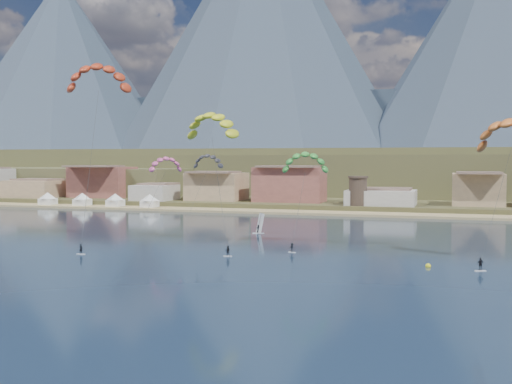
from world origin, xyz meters
TOP-DOWN VIEW (x-y plane):
  - ground at (0.00, 0.00)m, footprint 2400.00×2400.00m
  - beach at (0.00, 106.00)m, footprint 2200.00×12.00m
  - land at (0.00, 560.00)m, footprint 2200.00×900.00m
  - foothills at (22.39, 232.47)m, footprint 940.00×210.00m
  - mountain_ridge at (-14.60, 823.65)m, footprint 2060.00×480.00m
  - town at (-40.00, 122.00)m, footprint 400.00×24.00m
  - watchtower at (5.00, 114.00)m, footprint 5.82×5.82m
  - beach_tents at (-76.25, 106.00)m, footprint 43.40×6.40m
  - kitesurfer_red at (-29.91, 32.57)m, footprint 12.96×16.30m
  - kitesurfer_yellow at (-10.19, 38.01)m, footprint 13.90×15.82m
  - kitesurfer_orange at (39.22, 33.34)m, footprint 12.15×14.43m
  - kitesurfer_green at (6.04, 41.83)m, footprint 9.02×11.59m
  - distant_kite_pink at (-31.08, 62.06)m, footprint 7.87×7.76m
  - distant_kite_dark at (-25.43, 73.69)m, footprint 7.89×5.66m
  - windsurfer at (-7.17, 56.71)m, footprint 2.41×2.63m
  - buoy at (27.90, 25.63)m, footprint 0.78×0.78m

SIDE VIEW (x-z plane):
  - ground at x=0.00m, z-range 0.00..0.00m
  - land at x=0.00m, z-range -2.00..2.00m
  - buoy at x=27.90m, z-range -0.26..0.52m
  - beach at x=0.00m, z-range -0.20..0.70m
  - windsurfer at x=-7.17m, z-range -0.77..3.44m
  - beach_tents at x=-76.25m, z-range 1.21..6.21m
  - watchtower at x=5.00m, z-range 2.07..10.67m
  - town at x=-40.00m, z-range 2.00..14.00m
  - foothills at x=22.39m, z-range 0.08..18.08m
  - distant_kite_pink at x=-31.08m, z-range 6.05..23.68m
  - kitesurfer_green at x=6.04m, z-range 6.33..24.32m
  - distant_kite_dark at x=-25.43m, z-range 6.43..24.64m
  - kitesurfer_orange at x=39.22m, z-range 8.25..31.20m
  - kitesurfer_yellow at x=-10.19m, z-range 9.01..35.20m
  - kitesurfer_red at x=-29.91m, z-range 13.72..47.80m
  - mountain_ridge at x=-14.60m, z-range -49.69..350.31m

